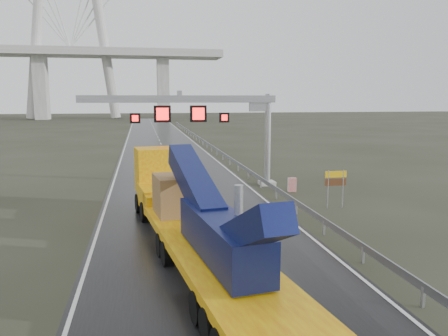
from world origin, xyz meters
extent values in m
plane|color=#292B1E|center=(0.00, 0.00, 0.00)|extent=(400.00, 400.00, 0.00)
cube|color=black|center=(0.00, 40.00, 0.01)|extent=(11.00, 200.00, 0.02)
cube|color=#A1A19D|center=(6.90, 18.00, 0.15)|extent=(1.20, 1.20, 0.30)
cylinder|color=gray|center=(6.90, 18.00, 3.60)|extent=(0.48, 0.48, 7.20)
cube|color=gray|center=(0.00, 18.00, 6.80)|extent=(14.80, 0.55, 0.55)
cube|color=gray|center=(6.10, 18.00, 6.30)|extent=(1.40, 0.35, 0.90)
cube|color=gray|center=(0.00, 18.00, 7.25)|extent=(0.35, 0.35, 0.35)
cube|color=black|center=(-1.30, 17.95, 5.70)|extent=(1.25, 0.25, 1.25)
cube|color=#FF0C0C|center=(-1.30, 17.81, 5.70)|extent=(0.90, 0.02, 0.90)
cube|color=black|center=(1.40, 17.95, 5.70)|extent=(1.25, 0.25, 1.25)
cube|color=#FF0C0C|center=(1.40, 17.81, 5.70)|extent=(0.90, 0.02, 0.90)
cube|color=black|center=(-3.30, 17.95, 5.40)|extent=(0.75, 0.25, 0.75)
cube|color=#FF0C0C|center=(-3.30, 17.81, 5.40)|extent=(0.54, 0.02, 0.54)
cube|color=black|center=(3.40, 17.95, 5.40)|extent=(0.75, 0.25, 0.75)
cube|color=#FF0C0C|center=(3.40, 17.81, 5.40)|extent=(0.54, 0.02, 0.54)
cube|color=#A1A19D|center=(-35.00, 140.00, 10.50)|extent=(4.00, 6.00, 21.00)
cube|color=#A1A19D|center=(5.00, 140.00, 10.50)|extent=(4.00, 6.00, 21.00)
cube|color=yellow|center=(-0.39, 0.30, 1.10)|extent=(4.91, 14.92, 0.37)
cube|color=yellow|center=(-1.45, 7.97, 1.52)|extent=(2.87, 1.62, 0.52)
cube|color=yellow|center=(-1.68, 9.63, 1.26)|extent=(3.13, 3.48, 1.26)
cube|color=yellow|center=(-1.94, 11.50, 2.51)|extent=(2.88, 2.43, 2.72)
cube|color=black|center=(-2.08, 12.56, 2.83)|extent=(2.39, 0.38, 1.26)
cube|color=#111E50|center=(-0.25, -0.74, 2.09)|extent=(2.31, 6.43, 1.47)
cube|color=#111E50|center=(-0.75, 2.89, 3.35)|extent=(1.83, 5.86, 2.68)
cube|color=#111E50|center=(0.11, -3.33, 3.04)|extent=(1.50, 4.24, 2.53)
cylinder|color=gray|center=(0.38, -0.65, 3.04)|extent=(0.35, 0.35, 1.68)
cube|color=olive|center=(-1.13, 5.69, 2.23)|extent=(2.60, 2.60, 1.89)
cylinder|color=black|center=(0.25, -4.37, 0.52)|extent=(3.15, 1.45, 1.05)
cylinder|color=black|center=(-0.75, 2.89, 0.52)|extent=(3.15, 1.45, 1.05)
cylinder|color=black|center=(-1.91, 11.29, 0.58)|extent=(2.96, 1.53, 1.15)
cylinder|color=gray|center=(8.50, 10.00, 1.20)|extent=(0.08, 0.08, 2.41)
cylinder|color=gray|center=(9.50, 10.00, 1.20)|extent=(0.08, 0.08, 2.41)
cube|color=yellow|center=(9.00, 10.00, 2.15)|extent=(1.40, 0.06, 0.40)
cube|color=#502C17|center=(9.00, 10.00, 1.65)|extent=(1.40, 0.06, 0.45)
cube|color=red|center=(8.00, 15.18, 0.52)|extent=(0.64, 0.40, 1.03)
camera|label=1|loc=(-2.88, -15.08, 6.82)|focal=35.00mm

